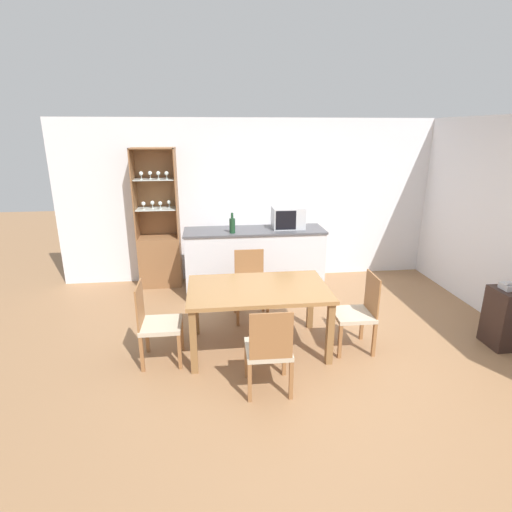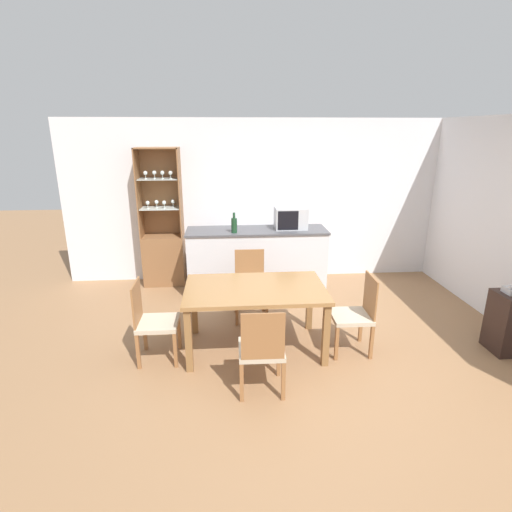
# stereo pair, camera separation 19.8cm
# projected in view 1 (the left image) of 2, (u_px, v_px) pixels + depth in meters

# --- Properties ---
(ground_plane) EXTENTS (18.00, 18.00, 0.00)m
(ground_plane) POSITION_uv_depth(u_px,v_px,m) (313.00, 357.00, 4.35)
(ground_plane) COLOR #936B47
(wall_back) EXTENTS (6.80, 0.06, 2.55)m
(wall_back) POSITION_uv_depth(u_px,v_px,m) (275.00, 201.00, 6.46)
(wall_back) COLOR silver
(wall_back) RESTS_ON ground_plane
(kitchen_counter) EXTENTS (2.05, 0.60, 0.98)m
(kitchen_counter) POSITION_uv_depth(u_px,v_px,m) (254.00, 261.00, 5.97)
(kitchen_counter) COLOR silver
(kitchen_counter) RESTS_ON ground_plane
(display_cabinet) EXTENTS (0.64, 0.39, 2.13)m
(display_cabinet) POSITION_uv_depth(u_px,v_px,m) (160.00, 248.00, 6.25)
(display_cabinet) COLOR brown
(display_cabinet) RESTS_ON ground_plane
(dining_table) EXTENTS (1.52, 0.94, 0.73)m
(dining_table) POSITION_uv_depth(u_px,v_px,m) (258.00, 295.00, 4.36)
(dining_table) COLOR olive
(dining_table) RESTS_ON ground_plane
(dining_chair_side_left_near) EXTENTS (0.42, 0.42, 0.88)m
(dining_chair_side_left_near) POSITION_uv_depth(u_px,v_px,m) (156.00, 323.00, 4.17)
(dining_chair_side_left_near) COLOR #C1B299
(dining_chair_side_left_near) RESTS_ON ground_plane
(dining_chair_head_far) EXTENTS (0.42, 0.42, 0.88)m
(dining_chair_head_far) POSITION_uv_depth(u_px,v_px,m) (250.00, 286.00, 5.18)
(dining_chair_head_far) COLOR #C1B299
(dining_chair_head_far) RESTS_ON ground_plane
(dining_chair_side_right_near) EXTENTS (0.43, 0.43, 0.88)m
(dining_chair_side_right_near) POSITION_uv_depth(u_px,v_px,m) (357.00, 313.00, 4.41)
(dining_chair_side_right_near) COLOR #C1B299
(dining_chair_side_right_near) RESTS_ON ground_plane
(dining_chair_head_near) EXTENTS (0.43, 0.43, 0.88)m
(dining_chair_head_near) POSITION_uv_depth(u_px,v_px,m) (269.00, 350.00, 3.67)
(dining_chair_head_near) COLOR #C1B299
(dining_chair_head_near) RESTS_ON ground_plane
(microwave) EXTENTS (0.46, 0.34, 0.31)m
(microwave) POSITION_uv_depth(u_px,v_px,m) (288.00, 218.00, 5.86)
(microwave) COLOR #B7BABF
(microwave) RESTS_ON kitchen_counter
(wine_bottle) EXTENTS (0.08, 0.08, 0.29)m
(wine_bottle) POSITION_uv_depth(u_px,v_px,m) (232.00, 225.00, 5.59)
(wine_bottle) COLOR #193D23
(wine_bottle) RESTS_ON kitchen_counter
(side_cabinet) EXTENTS (0.51, 0.37, 0.69)m
(side_cabinet) POSITION_uv_depth(u_px,v_px,m) (512.00, 318.00, 4.51)
(side_cabinet) COLOR black
(side_cabinet) RESTS_ON ground_plane
(telephone) EXTENTS (0.22, 0.16, 0.10)m
(telephone) POSITION_uv_depth(u_px,v_px,m) (512.00, 286.00, 4.40)
(telephone) COLOR #B7B7BC
(telephone) RESTS_ON side_cabinet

